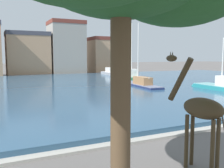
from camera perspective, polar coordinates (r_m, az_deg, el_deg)
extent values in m
cube|color=#2D5170|center=(31.30, -12.49, -0.73)|extent=(86.83, 40.79, 0.37)
cube|color=#ADA89E|center=(12.48, 9.94, -11.68)|extent=(86.83, 0.50, 0.12)
cylinder|color=#382B19|center=(9.40, 16.35, -12.21)|extent=(0.14, 0.14, 1.88)
cylinder|color=#382B19|center=(9.69, 17.51, -11.69)|extent=(0.14, 0.14, 1.88)
cylinder|color=#382B19|center=(8.96, 21.57, -13.33)|extent=(0.14, 0.14, 1.88)
cylinder|color=#382B19|center=(9.26, 22.61, -12.72)|extent=(0.14, 0.14, 1.88)
ellipsoid|color=#382B19|center=(9.01, 19.73, -5.17)|extent=(0.92, 1.55, 0.72)
cylinder|color=#382B19|center=(9.36, 15.07, 0.95)|extent=(0.46, 1.00, 1.61)
ellipsoid|color=#382B19|center=(9.55, 13.19, 5.63)|extent=(0.35, 0.49, 0.24)
cone|color=#382B19|center=(9.50, 13.01, 6.77)|extent=(0.05, 0.05, 0.14)
cone|color=#382B19|center=(9.60, 13.43, 6.75)|extent=(0.05, 0.05, 0.14)
cylinder|color=#382B19|center=(8.77, 23.62, -7.64)|extent=(0.10, 0.21, 0.76)
cube|color=#236B42|center=(40.65, 4.52, 1.21)|extent=(3.58, 6.20, 0.73)
ellipsoid|color=#236B42|center=(43.39, 3.73, 1.53)|extent=(2.23, 2.48, 0.70)
cube|color=gray|center=(40.61, 4.53, 1.77)|extent=(3.50, 6.08, 0.06)
cube|color=silver|center=(40.14, 4.67, 2.56)|extent=(1.87, 2.37, 1.11)
cylinder|color=silver|center=(40.94, 4.44, 7.62)|extent=(0.12, 0.12, 8.36)
cylinder|color=silver|center=(39.98, 4.72, 2.95)|extent=(0.70, 2.00, 0.08)
cube|color=navy|center=(30.60, 6.31, -0.59)|extent=(2.28, 8.13, 0.56)
ellipsoid|color=navy|center=(34.01, 3.35, 0.11)|extent=(1.72, 2.91, 0.54)
cube|color=slate|center=(30.57, 6.32, -0.01)|extent=(2.24, 7.96, 0.06)
cube|color=#9E7047|center=(29.99, 6.86, 0.76)|extent=(1.39, 2.89, 0.87)
cylinder|color=silver|center=(30.93, 5.88, 6.77)|extent=(0.12, 0.12, 7.29)
cylinder|color=silver|center=(29.78, 7.05, 1.50)|extent=(0.29, 2.81, 0.08)
cube|color=#939399|center=(48.46, -0.04, 2.09)|extent=(2.36, 7.14, 0.84)
ellipsoid|color=#939399|center=(45.38, 1.53, 1.82)|extent=(1.88, 2.57, 0.80)
cube|color=#B1B1B5|center=(48.43, -0.04, 2.63)|extent=(2.31, 7.00, 0.06)
cube|color=silver|center=(48.89, -0.28, 3.20)|extent=(1.50, 2.54, 0.87)
cylinder|color=silver|center=(47.85, 0.19, 5.80)|extent=(0.12, 0.12, 5.43)
cylinder|color=silver|center=(49.03, -0.35, 3.69)|extent=(0.23, 2.46, 0.08)
ellipsoid|color=teal|center=(31.49, 19.39, -0.52)|extent=(2.05, 2.67, 0.74)
cylinder|color=silver|center=(29.19, 23.54, 4.55)|extent=(0.12, 0.12, 5.04)
cylinder|color=brown|center=(5.30, 1.92, -9.10)|extent=(0.42, 0.42, 4.94)
cube|color=tan|center=(55.18, -18.34, 6.00)|extent=(8.31, 6.31, 8.00)
cube|color=#42424C|center=(55.37, -18.50, 10.55)|extent=(8.47, 6.44, 0.80)
cube|color=gray|center=(56.81, -10.19, 7.55)|extent=(7.12, 6.60, 10.66)
cube|color=brown|center=(57.24, -10.31, 13.30)|extent=(7.26, 6.73, 0.80)
cube|color=tan|center=(61.37, -2.58, 6.12)|extent=(5.03, 6.38, 7.63)
cube|color=brown|center=(61.51, -2.60, 10.05)|extent=(5.13, 6.51, 0.80)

